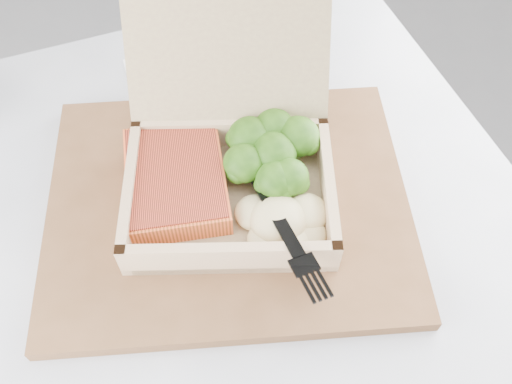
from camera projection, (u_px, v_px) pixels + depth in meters
cafe_table at (214, 315)px, 0.73m from camera, size 0.88×0.88×0.70m
serving_tray at (228, 204)px, 0.60m from camera, size 0.48×0.45×0.02m
takeout_container at (229, 146)px, 0.58m from camera, size 0.31×0.32×0.18m
salmon_fillet at (176, 180)px, 0.58m from camera, size 0.15×0.16×0.03m
broccoli_pile at (274, 158)px, 0.59m from camera, size 0.11×0.11×0.04m
mashed_potatoes at (278, 219)px, 0.55m from camera, size 0.09×0.08×0.03m
plastic_fork at (265, 194)px, 0.55m from camera, size 0.06×0.17×0.02m
receipt at (159, 89)px, 0.70m from camera, size 0.11×0.14×0.00m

